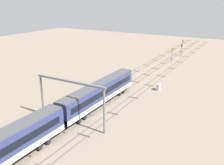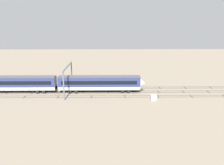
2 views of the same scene
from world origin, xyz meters
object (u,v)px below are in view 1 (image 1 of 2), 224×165
at_px(overhead_gantry, 70,93).
at_px(signal_light_trackside_approach, 181,49).
at_px(relay_cabinet, 159,87).
at_px(speed_sign_mid_trackside, 172,53).
at_px(speed_sign_near_foreground, 183,45).

bearing_deg(overhead_gantry, signal_light_trackside_approach, -2.20).
bearing_deg(signal_light_trackside_approach, relay_cabinet, -172.44).
xyz_separation_m(overhead_gantry, signal_light_trackside_approach, (61.87, -2.38, -2.70)).
relative_size(speed_sign_mid_trackside, relay_cabinet, 2.97).
distance_m(speed_sign_near_foreground, signal_light_trackside_approach, 4.13).
height_order(speed_sign_near_foreground, relay_cabinet, speed_sign_near_foreground).
bearing_deg(speed_sign_mid_trackside, speed_sign_near_foreground, -0.19).
bearing_deg(speed_sign_mid_trackside, signal_light_trackside_approach, -4.16).
relative_size(overhead_gantry, speed_sign_mid_trackside, 2.93).
xyz_separation_m(speed_sign_near_foreground, relay_cabinet, (-41.96, -5.66, -3.05)).
relative_size(speed_sign_near_foreground, relay_cabinet, 3.70).
bearing_deg(overhead_gantry, speed_sign_mid_trackside, -1.86).
relative_size(overhead_gantry, relay_cabinet, 8.70).
relative_size(speed_sign_near_foreground, signal_light_trackside_approach, 1.23).
xyz_separation_m(overhead_gantry, relay_cabinet, (23.93, -7.41, -5.07)).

